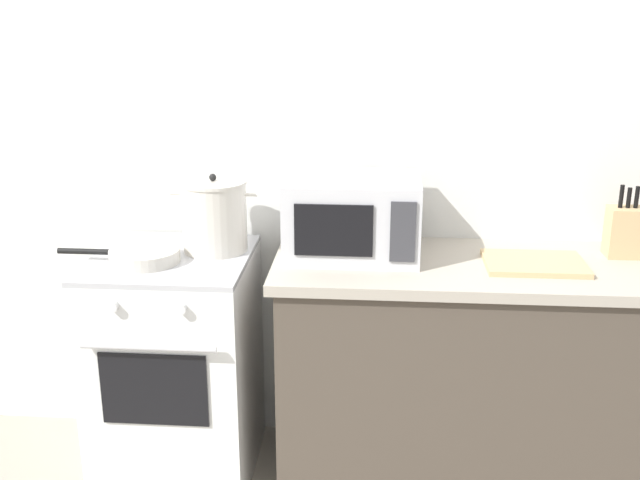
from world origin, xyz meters
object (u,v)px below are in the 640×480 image
Objects in this scene: stock_pot at (214,216)px; knife_block at (625,231)px; frying_pan at (143,255)px; cutting_board at (534,263)px; stove at (177,366)px; microwave at (352,217)px.

stock_pot is 1.56m from knife_block.
frying_pan is 1.28× the size of cutting_board.
microwave reaches higher than stove.
microwave reaches higher than cutting_board.
frying_pan is 1.81m from knife_block.
frying_pan reaches higher than stove.
stove is at bearing -173.44° from microwave.
stove is 1.81m from knife_block.
knife_block is at bearing 1.80° from stock_pot.
knife_block is (1.79, 0.21, 0.07)m from frying_pan.
microwave reaches higher than frying_pan.
knife_block reaches higher than stove.
knife_block is (1.71, 0.14, 0.56)m from stove.
frying_pan is 1.66× the size of knife_block.
cutting_board reaches higher than stove.
stock_pot is 1.22× the size of knife_block.
microwave is 1.03m from knife_block.
stock_pot is at bearing 33.58° from frying_pan.
knife_block is (1.02, 0.06, -0.05)m from microwave.
stove is at bearing 39.51° from frying_pan.
cutting_board is at bearing -158.36° from knife_block.
microwave is (0.69, 0.08, 0.61)m from stove.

